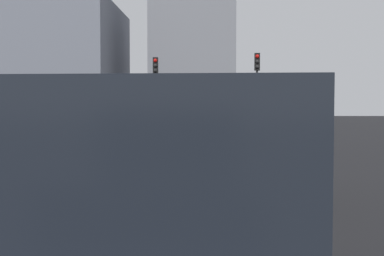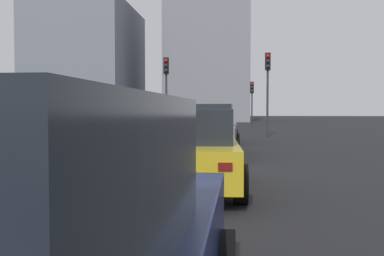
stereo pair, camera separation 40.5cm
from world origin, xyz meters
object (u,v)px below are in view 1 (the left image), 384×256
object	(u,v)px
car_beige_lead	(204,126)
traffic_light_near_right	(257,77)
car_grey_second	(201,131)
traffic_light_far_left	(239,95)
car_yellow_third	(190,151)
traffic_light_near_left	(156,80)

from	to	relation	value
car_beige_lead	traffic_light_near_right	distance (m)	5.23
car_grey_second	traffic_light_far_left	world-z (taller)	traffic_light_far_left
car_grey_second	car_yellow_third	size ratio (longest dim) A/B	1.09
car_grey_second	car_beige_lead	bearing A→B (deg)	1.59
car_beige_lead	car_yellow_third	bearing A→B (deg)	178.94
car_yellow_third	traffic_light_far_left	world-z (taller)	traffic_light_far_left
traffic_light_near_right	car_beige_lead	bearing A→B (deg)	-33.19
traffic_light_near_left	car_yellow_third	bearing A→B (deg)	7.95
traffic_light_near_left	traffic_light_far_left	distance (m)	12.29
car_grey_second	traffic_light_near_right	size ratio (longest dim) A/B	1.03
traffic_light_near_left	car_grey_second	bearing A→B (deg)	13.50
traffic_light_far_left	car_yellow_third	bearing A→B (deg)	1.34
car_grey_second	traffic_light_far_left	bearing A→B (deg)	-4.93
car_grey_second	traffic_light_near_left	size ratio (longest dim) A/B	1.06
car_beige_lead	car_grey_second	world-z (taller)	car_grey_second
car_grey_second	traffic_light_far_left	xyz separation A→B (m)	(21.52, -2.31, 1.80)
traffic_light_near_left	traffic_light_far_left	xyz separation A→B (m)	(11.17, -5.09, -0.48)
traffic_light_far_left	traffic_light_near_left	bearing A→B (deg)	-18.36
car_beige_lead	traffic_light_near_left	xyz separation A→B (m)	(4.52, 2.74, 2.32)
car_grey_second	traffic_light_near_left	xyz separation A→B (m)	(10.35, 2.78, 2.28)
traffic_light_near_right	traffic_light_far_left	world-z (taller)	traffic_light_near_right
car_beige_lead	car_grey_second	size ratio (longest dim) A/B	0.99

